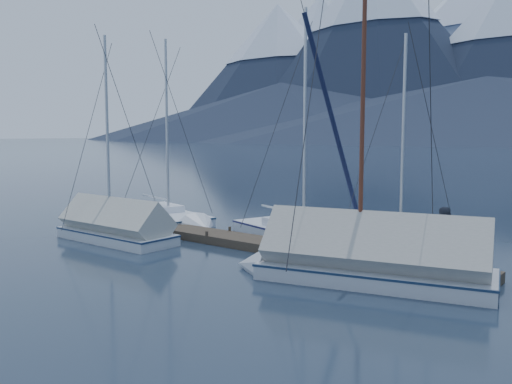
{
  "coord_description": "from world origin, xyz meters",
  "views": [
    {
      "loc": [
        13.11,
        -14.3,
        4.44
      ],
      "look_at": [
        0.0,
        2.0,
        2.2
      ],
      "focal_mm": 38.0,
      "sensor_mm": 36.0,
      "label": 1
    }
  ],
  "objects_px": {
    "sailboat_open_mid": "(312,239)",
    "person": "(446,239)",
    "sailboat_open_left": "(173,220)",
    "sailboat_covered_near": "(354,263)",
    "sailboat_open_right": "(409,254)",
    "sailboat_covered_far": "(108,229)"
  },
  "relations": [
    {
      "from": "sailboat_open_left",
      "to": "sailboat_open_right",
      "type": "bearing_deg",
      "value": 0.01
    },
    {
      "from": "sailboat_open_left",
      "to": "person",
      "type": "relative_size",
      "value": 5.2
    },
    {
      "from": "sailboat_covered_near",
      "to": "person",
      "type": "height_order",
      "value": "sailboat_covered_near"
    },
    {
      "from": "sailboat_covered_far",
      "to": "sailboat_covered_near",
      "type": "bearing_deg",
      "value": 4.26
    },
    {
      "from": "sailboat_covered_near",
      "to": "sailboat_open_left",
      "type": "bearing_deg",
      "value": 162.72
    },
    {
      "from": "sailboat_open_left",
      "to": "sailboat_open_right",
      "type": "relative_size",
      "value": 1.14
    },
    {
      "from": "sailboat_covered_near",
      "to": "sailboat_covered_far",
      "type": "relative_size",
      "value": 1.12
    },
    {
      "from": "sailboat_open_mid",
      "to": "sailboat_covered_near",
      "type": "height_order",
      "value": "sailboat_open_mid"
    },
    {
      "from": "sailboat_covered_near",
      "to": "person",
      "type": "bearing_deg",
      "value": 37.24
    },
    {
      "from": "sailboat_open_mid",
      "to": "sailboat_covered_near",
      "type": "relative_size",
      "value": 1.0
    },
    {
      "from": "sailboat_covered_near",
      "to": "person",
      "type": "distance_m",
      "value": 2.86
    },
    {
      "from": "sailboat_open_mid",
      "to": "person",
      "type": "xyz_separation_m",
      "value": [
        6.19,
        -2.19,
        1.12
      ]
    },
    {
      "from": "sailboat_covered_far",
      "to": "person",
      "type": "height_order",
      "value": "sailboat_covered_far"
    },
    {
      "from": "sailboat_open_right",
      "to": "sailboat_covered_far",
      "type": "relative_size",
      "value": 0.94
    },
    {
      "from": "sailboat_open_mid",
      "to": "person",
      "type": "relative_size",
      "value": 5.4
    },
    {
      "from": "sailboat_open_left",
      "to": "sailboat_covered_near",
      "type": "height_order",
      "value": "sailboat_covered_near"
    },
    {
      "from": "sailboat_open_mid",
      "to": "sailboat_covered_far",
      "type": "xyz_separation_m",
      "value": [
        -7.17,
        -4.68,
        0.27
      ]
    },
    {
      "from": "sailboat_covered_far",
      "to": "person",
      "type": "relative_size",
      "value": 4.82
    },
    {
      "from": "sailboat_open_right",
      "to": "sailboat_covered_far",
      "type": "bearing_deg",
      "value": -157.8
    },
    {
      "from": "sailboat_covered_near",
      "to": "person",
      "type": "xyz_separation_m",
      "value": [
        2.19,
        1.67,
        0.78
      ]
    },
    {
      "from": "sailboat_covered_far",
      "to": "sailboat_open_left",
      "type": "bearing_deg",
      "value": 102.45
    },
    {
      "from": "sailboat_open_left",
      "to": "sailboat_covered_near",
      "type": "distance_m",
      "value": 12.77
    }
  ]
}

